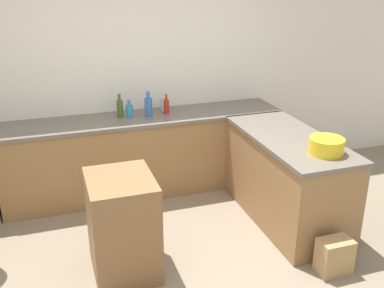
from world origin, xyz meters
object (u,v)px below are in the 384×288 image
object	(u,v)px
mixing_bowl	(326,146)
paper_bag	(334,256)
olive_oil_bottle	(120,108)
water_bottle_blue	(148,106)
island_table	(123,226)
hot_sauce_bottle	(166,106)
vinegar_bottle_clear	(164,103)
dish_soap_bottle	(129,110)

from	to	relation	value
mixing_bowl	paper_bag	distance (m)	0.94
olive_oil_bottle	water_bottle_blue	world-z (taller)	water_bottle_blue
island_table	hot_sauce_bottle	distance (m)	1.72
mixing_bowl	vinegar_bottle_clear	world-z (taller)	vinegar_bottle_clear
mixing_bowl	water_bottle_blue	xyz separation A→B (m)	(-1.23, 1.53, 0.04)
paper_bag	mixing_bowl	bearing A→B (deg)	74.04
hot_sauce_bottle	island_table	bearing A→B (deg)	-118.48
water_bottle_blue	hot_sauce_bottle	distance (m)	0.21
olive_oil_bottle	vinegar_bottle_clear	bearing A→B (deg)	9.42
olive_oil_bottle	water_bottle_blue	distance (m)	0.31
island_table	olive_oil_bottle	size ratio (longest dim) A/B	3.33
paper_bag	olive_oil_bottle	bearing A→B (deg)	124.11
island_table	water_bottle_blue	world-z (taller)	water_bottle_blue
mixing_bowl	dish_soap_bottle	bearing A→B (deg)	132.20
paper_bag	water_bottle_blue	bearing A→B (deg)	118.81
vinegar_bottle_clear	hot_sauce_bottle	size ratio (longest dim) A/B	0.98
island_table	olive_oil_bottle	distance (m)	1.60
water_bottle_blue	island_table	bearing A→B (deg)	-111.98
water_bottle_blue	paper_bag	bearing A→B (deg)	-61.19
island_table	hot_sauce_bottle	xyz separation A→B (m)	(0.78, 1.43, 0.55)
dish_soap_bottle	hot_sauce_bottle	size ratio (longest dim) A/B	0.87
water_bottle_blue	paper_bag	xyz separation A→B (m)	(1.09, -1.99, -0.85)
vinegar_bottle_clear	paper_bag	world-z (taller)	vinegar_bottle_clear
water_bottle_blue	hot_sauce_bottle	xyz separation A→B (m)	(0.21, 0.03, -0.02)
mixing_bowl	vinegar_bottle_clear	xyz separation A→B (m)	(-1.01, 1.68, 0.01)
island_table	hot_sauce_bottle	bearing A→B (deg)	61.52
paper_bag	hot_sauce_bottle	bearing A→B (deg)	113.64
olive_oil_bottle	hot_sauce_bottle	size ratio (longest dim) A/B	1.19
paper_bag	dish_soap_bottle	bearing A→B (deg)	122.45
island_table	water_bottle_blue	distance (m)	1.61
olive_oil_bottle	dish_soap_bottle	size ratio (longest dim) A/B	1.37
dish_soap_bottle	mixing_bowl	bearing A→B (deg)	-47.80
mixing_bowl	dish_soap_bottle	size ratio (longest dim) A/B	1.61
olive_oil_bottle	hot_sauce_bottle	bearing A→B (deg)	-4.51
mixing_bowl	island_table	bearing A→B (deg)	175.98
dish_soap_bottle	vinegar_bottle_clear	bearing A→B (deg)	14.29
dish_soap_bottle	paper_bag	bearing A→B (deg)	-57.55
paper_bag	vinegar_bottle_clear	bearing A→B (deg)	112.27
island_table	hot_sauce_bottle	world-z (taller)	hot_sauce_bottle
vinegar_bottle_clear	paper_bag	size ratio (longest dim) A/B	0.68
dish_soap_bottle	paper_bag	xyz separation A→B (m)	(1.30, -2.04, -0.81)
island_table	paper_bag	size ratio (longest dim) A/B	2.75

